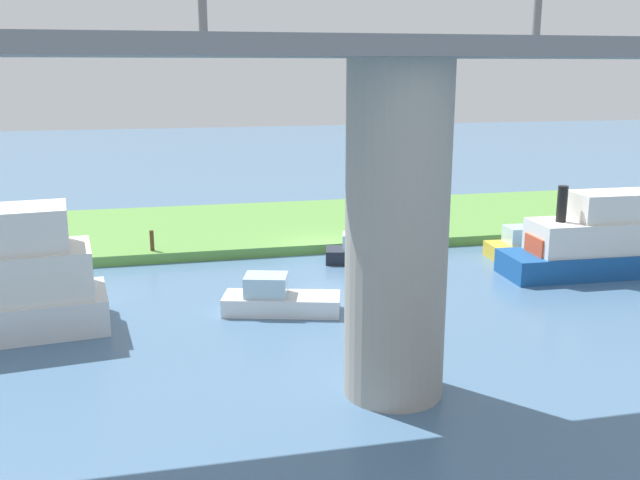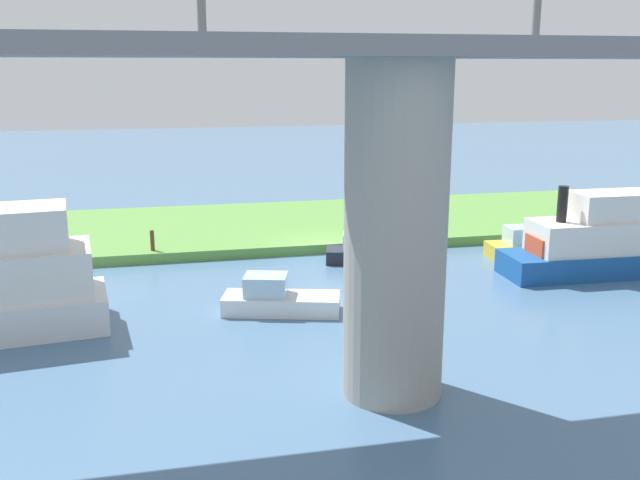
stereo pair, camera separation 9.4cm
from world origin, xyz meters
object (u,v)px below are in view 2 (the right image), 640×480
object	(u,v)px
person_on_bank	(364,215)
houseboat_blue	(532,246)
motorboat_white	(367,252)
motorboat_red	(598,241)
riverboat_paddlewheel	(278,299)
bridge_pylon	(395,234)
mooring_post	(152,240)

from	to	relation	value
person_on_bank	houseboat_blue	bearing A→B (deg)	137.58
houseboat_blue	motorboat_white	size ratio (longest dim) A/B	1.06
motorboat_red	houseboat_blue	distance (m)	3.72
houseboat_blue	riverboat_paddlewheel	world-z (taller)	houseboat_blue
bridge_pylon	motorboat_white	world-z (taller)	bridge_pylon
motorboat_red	riverboat_paddlewheel	xyz separation A→B (m)	(14.96, 1.98, -0.99)
mooring_post	riverboat_paddlewheel	distance (m)	9.94
motorboat_red	riverboat_paddlewheel	size ratio (longest dim) A/B	1.72
bridge_pylon	houseboat_blue	size ratio (longest dim) A/B	1.98
bridge_pylon	motorboat_red	size ratio (longest dim) A/B	1.16
person_on_bank	motorboat_red	size ratio (longest dim) A/B	0.17
person_on_bank	motorboat_red	world-z (taller)	motorboat_red
bridge_pylon	motorboat_red	world-z (taller)	bridge_pylon
houseboat_blue	riverboat_paddlewheel	bearing A→B (deg)	21.29
bridge_pylon	riverboat_paddlewheel	xyz separation A→B (m)	(2.11, -7.46, -4.16)
mooring_post	motorboat_white	size ratio (longest dim) A/B	0.22
bridge_pylon	houseboat_blue	bearing A→B (deg)	-132.03
mooring_post	houseboat_blue	size ratio (longest dim) A/B	0.21
bridge_pylon	person_on_bank	world-z (taller)	bridge_pylon
motorboat_red	mooring_post	bearing A→B (deg)	-19.00
bridge_pylon	person_on_bank	bearing A→B (deg)	-103.86
mooring_post	houseboat_blue	xyz separation A→B (m)	(-18.32, 3.44, -0.45)
motorboat_red	motorboat_white	xyz separation A→B (m)	(9.57, -4.17, -1.02)
person_on_bank	motorboat_white	xyz separation A→B (m)	(1.40, 5.39, -0.70)
motorboat_white	bridge_pylon	bearing A→B (deg)	76.44
motorboat_red	houseboat_blue	world-z (taller)	motorboat_red
person_on_bank	riverboat_paddlewheel	xyz separation A→B (m)	(6.79, 11.54, -0.67)
person_on_bank	riverboat_paddlewheel	distance (m)	13.41
mooring_post	houseboat_blue	bearing A→B (deg)	169.36
mooring_post	riverboat_paddlewheel	world-z (taller)	mooring_post
bridge_pylon	riverboat_paddlewheel	bearing A→B (deg)	-74.25
bridge_pylon	houseboat_blue	distance (m)	17.68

